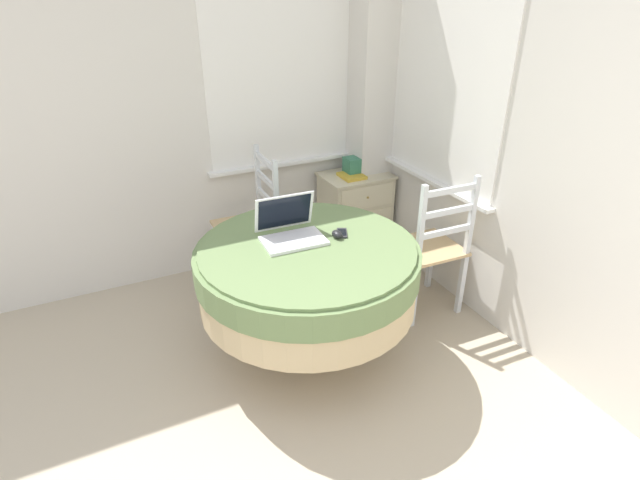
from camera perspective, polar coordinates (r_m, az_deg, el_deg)
corner_room_shell at (r=2.85m, az=0.12°, el=12.48°), size 4.59×4.60×2.55m
round_dining_table at (r=2.81m, az=-1.42°, el=-3.50°), size 1.25×1.25×0.73m
laptop at (r=2.79m, az=-3.42°, el=1.12°), size 0.35×0.30×0.24m
computer_mouse at (r=2.80m, az=1.96°, el=0.66°), size 0.05×0.08×0.04m
cell_phone at (r=2.85m, az=2.54°, el=0.81°), size 0.10×0.13×0.01m
dining_chair_near_back_window at (r=3.60m, az=-7.86°, el=1.75°), size 0.41×0.43×0.99m
dining_chair_near_right_window at (r=3.33m, az=12.48°, el=-0.95°), size 0.44×0.42×0.99m
corner_cabinet at (r=4.11m, az=4.00°, el=3.19°), size 0.54×0.40×0.65m
storage_box at (r=3.98m, az=4.13°, el=8.48°), size 0.18×0.13×0.14m
book_on_cabinet at (r=3.93m, az=3.65°, el=7.34°), size 0.17×0.19×0.02m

